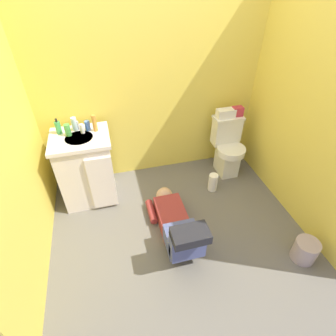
# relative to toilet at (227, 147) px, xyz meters

# --- Properties ---
(ground_plane) EXTENTS (3.04, 3.02, 0.04)m
(ground_plane) POSITION_rel_toilet_xyz_m (-0.89, -0.71, -0.39)
(ground_plane) COLOR #615D56
(wall_back) EXTENTS (2.70, 0.08, 2.40)m
(wall_back) POSITION_rel_toilet_xyz_m (-0.89, 0.33, 0.83)
(wall_back) COLOR #E4CA4B
(wall_back) RESTS_ON ground_plane
(wall_right) EXTENTS (0.08, 2.02, 2.40)m
(wall_right) POSITION_rel_toilet_xyz_m (0.42, -0.71, 0.83)
(wall_right) COLOR #E4CA4B
(wall_right) RESTS_ON ground_plane
(toilet) EXTENTS (0.36, 0.46, 0.75)m
(toilet) POSITION_rel_toilet_xyz_m (0.00, 0.00, 0.00)
(toilet) COLOR silver
(toilet) RESTS_ON ground_plane
(vanity_cabinet) EXTENTS (0.60, 0.53, 0.82)m
(vanity_cabinet) POSITION_rel_toilet_xyz_m (-1.72, -0.05, 0.05)
(vanity_cabinet) COLOR silver
(vanity_cabinet) RESTS_ON ground_plane
(faucet) EXTENTS (0.02, 0.02, 0.10)m
(faucet) POSITION_rel_toilet_xyz_m (-1.73, 0.10, 0.50)
(faucet) COLOR silver
(faucet) RESTS_ON vanity_cabinet
(person_plumber) EXTENTS (0.39, 1.06, 0.52)m
(person_plumber) POSITION_rel_toilet_xyz_m (-0.92, -0.88, -0.19)
(person_plumber) COLOR maroon
(person_plumber) RESTS_ON ground_plane
(tissue_box) EXTENTS (0.22, 0.11, 0.10)m
(tissue_box) POSITION_rel_toilet_xyz_m (-0.05, 0.09, 0.43)
(tissue_box) COLOR silver
(tissue_box) RESTS_ON toilet
(toiletry_bag) EXTENTS (0.12, 0.09, 0.11)m
(toiletry_bag) POSITION_rel_toilet_xyz_m (0.10, 0.09, 0.44)
(toiletry_bag) COLOR #B22D3F
(toiletry_bag) RESTS_ON toilet
(soap_dispenser) EXTENTS (0.06, 0.06, 0.17)m
(soap_dispenser) POSITION_rel_toilet_xyz_m (-1.92, 0.08, 0.52)
(soap_dispenser) COLOR #3F9A53
(soap_dispenser) RESTS_ON vanity_cabinet
(bottle_green) EXTENTS (0.06, 0.06, 0.12)m
(bottle_green) POSITION_rel_toilet_xyz_m (-1.82, 0.01, 0.51)
(bottle_green) COLOR green
(bottle_green) RESTS_ON vanity_cabinet
(bottle_clear) EXTENTS (0.06, 0.06, 0.15)m
(bottle_clear) POSITION_rel_toilet_xyz_m (-1.76, 0.10, 0.52)
(bottle_clear) COLOR silver
(bottle_clear) RESTS_ON vanity_cabinet
(bottle_white) EXTENTS (0.04, 0.04, 0.10)m
(bottle_white) POSITION_rel_toilet_xyz_m (-1.68, 0.02, 0.50)
(bottle_white) COLOR silver
(bottle_white) RESTS_ON vanity_cabinet
(bottle_blue) EXTENTS (0.06, 0.06, 0.10)m
(bottle_blue) POSITION_rel_toilet_xyz_m (-1.63, 0.07, 0.50)
(bottle_blue) COLOR #446DBB
(bottle_blue) RESTS_ON vanity_cabinet
(bottle_amber) EXTENTS (0.05, 0.05, 0.18)m
(bottle_amber) POSITION_rel_toilet_xyz_m (-1.55, 0.03, 0.54)
(bottle_amber) COLOR #C78734
(bottle_amber) RESTS_ON vanity_cabinet
(trash_can) EXTENTS (0.22, 0.22, 0.22)m
(trash_can) POSITION_rel_toilet_xyz_m (0.16, -1.42, -0.26)
(trash_can) COLOR #A28F92
(trash_can) RESTS_ON ground_plane
(paper_towel_roll) EXTENTS (0.11, 0.11, 0.23)m
(paper_towel_roll) POSITION_rel_toilet_xyz_m (-0.30, -0.32, -0.25)
(paper_towel_roll) COLOR white
(paper_towel_roll) RESTS_ON ground_plane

